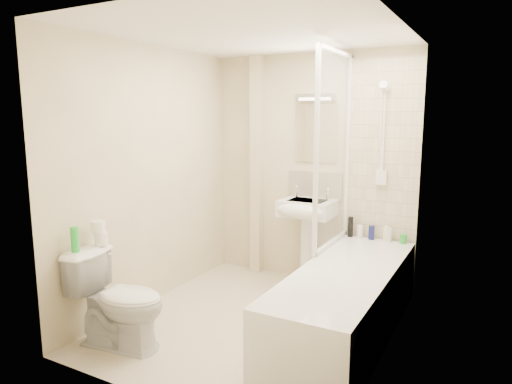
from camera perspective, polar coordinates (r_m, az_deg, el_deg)
The scene contains 25 objects.
floor at distance 4.10m, azimuth -0.20°, elevation -15.98°, with size 2.50×2.50×0.00m, color beige.
wall_back at distance 4.86m, azimuth 6.90°, elevation 2.80°, with size 2.20×0.02×2.40m, color beige.
wall_left at distance 4.37m, azimuth -12.97°, elevation 1.87°, with size 0.02×2.50×2.40m, color beige.
wall_right at distance 3.36m, azimuth 16.49°, elevation -0.54°, with size 0.02×2.50×2.40m, color beige.
ceiling at distance 3.75m, azimuth -0.22°, elevation 19.30°, with size 2.20×2.50×0.02m, color white.
tile_back at distance 4.61m, azimuth 15.63°, elevation 4.96°, with size 0.70×0.01×1.75m, color beige.
tile_right at distance 3.49m, azimuth 17.06°, elevation 3.54°, with size 0.01×2.10×1.75m, color beige.
pipe_boxing at distance 5.07m, azimuth 0.11°, elevation 3.15°, with size 0.12×0.12×2.40m, color beige.
splashback at distance 4.86m, azimuth 7.36°, elevation 0.76°, with size 0.60×0.01×0.30m, color beige.
mirror at distance 4.80m, azimuth 7.50°, elevation 7.26°, with size 0.46×0.01×0.60m, color white.
strip_light at distance 4.78m, azimuth 7.49°, elevation 11.69°, with size 0.42×0.07×0.07m, color silver.
bathtub at distance 3.85m, azimuth 11.15°, elevation -13.16°, with size 0.70×2.10×0.55m.
shower_screen at distance 4.28m, azimuth 9.72°, elevation 5.19°, with size 0.04×0.92×1.80m.
shower_fixture at distance 4.56m, azimuth 15.55°, elevation 6.44°, with size 0.10×0.16×0.99m.
pedestal_sink at distance 4.71m, azimuth 6.28°, elevation -3.26°, with size 0.54×0.49×1.03m.
bottle_black_a at distance 4.72m, azimuth 11.73°, elevation -4.28°, with size 0.05×0.05×0.21m, color black.
bottle_white_a at distance 4.70m, azimuth 12.86°, elevation -4.85°, with size 0.06×0.06×0.13m, color white.
bottle_blue at distance 4.68m, azimuth 14.24°, elevation -4.95°, with size 0.06×0.06×0.14m, color navy.
bottle_cream at distance 4.64m, azimuth 15.96°, elevation -5.06°, with size 0.06×0.06×0.15m, color #F8EAC0.
bottle_white_b at distance 4.64m, azimuth 16.32°, elevation -5.15°, with size 0.05×0.05×0.14m, color silver.
bottle_green at distance 4.62m, azimuth 17.95°, elevation -5.61°, with size 0.06×0.06×0.09m, color green.
toilet at distance 3.73m, azimuth -16.73°, elevation -12.75°, with size 0.78×0.51×0.75m, color white.
toilet_roll_lower at distance 3.83m, azimuth -18.79°, elevation -5.55°, with size 0.10×0.10×0.10m, color white.
toilet_roll_upper at distance 3.81m, azimuth -19.14°, elevation -4.12°, with size 0.11×0.11×0.09m, color white.
green_bottle at distance 3.70m, azimuth -21.70°, elevation -5.53°, with size 0.06×0.06×0.19m, color green.
Camera 1 is at (1.78, -3.24, 1.77)m, focal length 32.00 mm.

